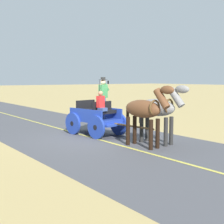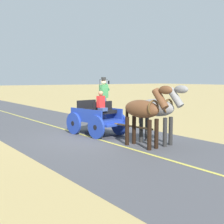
{
  "view_description": "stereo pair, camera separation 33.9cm",
  "coord_description": "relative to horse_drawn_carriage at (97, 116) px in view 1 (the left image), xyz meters",
  "views": [
    {
      "loc": [
        6.99,
        10.66,
        2.45
      ],
      "look_at": [
        -0.53,
        0.58,
        1.1
      ],
      "focal_mm": 50.4,
      "sensor_mm": 36.0,
      "label": 1
    },
    {
      "loc": [
        6.72,
        10.86,
        2.45
      ],
      "look_at": [
        -0.53,
        0.58,
        1.1
      ],
      "focal_mm": 50.4,
      "sensor_mm": 36.0,
      "label": 2
    }
  ],
  "objects": [
    {
      "name": "ground_plane",
      "position": [
        0.54,
        0.54,
        -0.82
      ],
      "size": [
        200.0,
        200.0,
        0.0
      ],
      "primitive_type": "plane",
      "color": "tan"
    },
    {
      "name": "road_surface",
      "position": [
        0.54,
        0.54,
        -0.81
      ],
      "size": [
        6.61,
        160.0,
        0.01
      ],
      "primitive_type": "cube",
      "color": "#4C4C51",
      "rests_on": "ground"
    },
    {
      "name": "road_centre_stripe",
      "position": [
        0.54,
        0.54,
        -0.81
      ],
      "size": [
        0.12,
        160.0,
        0.0
      ],
      "primitive_type": "cube",
      "color": "#DBCC4C",
      "rests_on": "road_surface"
    },
    {
      "name": "horse_drawn_carriage",
      "position": [
        0.0,
        0.0,
        0.0
      ],
      "size": [
        1.71,
        4.51,
        2.5
      ],
      "color": "#1E3899",
      "rests_on": "ground"
    },
    {
      "name": "horse_near_side",
      "position": [
        -0.79,
        2.95,
        0.51
      ],
      "size": [
        0.84,
        2.15,
        2.21
      ],
      "color": "gray",
      "rests_on": "ground"
    },
    {
      "name": "horse_off_side",
      "position": [
        0.0,
        3.06,
        0.51
      ],
      "size": [
        0.73,
        2.14,
        2.21
      ],
      "color": "brown",
      "rests_on": "ground"
    }
  ]
}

